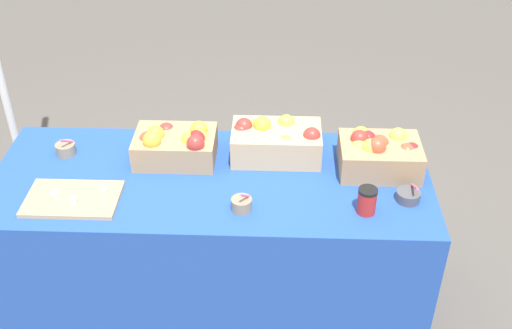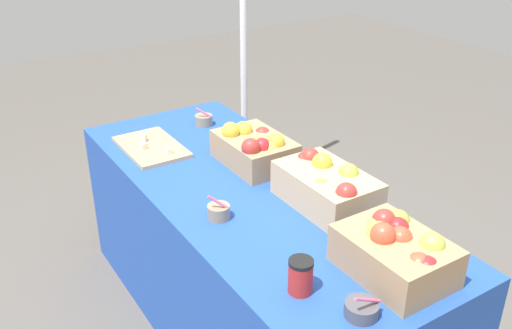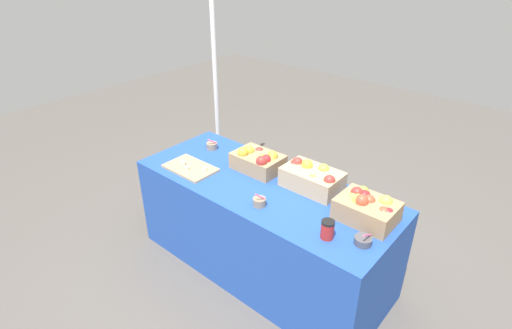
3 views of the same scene
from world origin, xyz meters
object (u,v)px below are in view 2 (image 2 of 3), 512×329
at_px(apple_crate_left, 396,251).
at_px(coffee_cup, 301,276).
at_px(sample_bowl_mid, 204,120).
at_px(apple_crate_right, 254,147).
at_px(sample_bowl_near, 362,309).
at_px(sample_bowl_far, 219,212).
at_px(tent_pole, 243,18).
at_px(cutting_board_front, 151,147).
at_px(apple_crate_middle, 326,185).

xyz_separation_m(apple_crate_left, coffee_cup, (-0.08, -0.30, -0.03)).
distance_m(sample_bowl_mid, coffee_cup, 1.37).
xyz_separation_m(apple_crate_right, sample_bowl_near, (0.99, -0.27, -0.06)).
height_order(sample_bowl_far, tent_pole, tent_pole).
distance_m(cutting_board_front, sample_bowl_far, 0.70).
xyz_separation_m(apple_crate_left, sample_bowl_mid, (-1.40, 0.06, -0.06)).
height_order(sample_bowl_mid, sample_bowl_far, sample_bowl_far).
height_order(sample_bowl_mid, tent_pole, tent_pole).
distance_m(sample_bowl_mid, tent_pole, 0.81).
xyz_separation_m(cutting_board_front, coffee_cup, (1.19, -0.03, 0.05)).
distance_m(apple_crate_left, coffee_cup, 0.32).
xyz_separation_m(apple_crate_left, cutting_board_front, (-1.28, -0.28, -0.07)).
bearing_deg(sample_bowl_far, apple_crate_middle, 72.31).
distance_m(apple_crate_middle, cutting_board_front, 0.90).
bearing_deg(cutting_board_front, sample_bowl_near, 2.31).
height_order(apple_crate_right, sample_bowl_far, apple_crate_right).
height_order(apple_crate_right, sample_bowl_mid, apple_crate_right).
distance_m(apple_crate_left, sample_bowl_far, 0.66).
xyz_separation_m(cutting_board_front, sample_bowl_far, (0.70, -0.03, 0.02)).
bearing_deg(apple_crate_middle, apple_crate_right, -174.19).
height_order(cutting_board_front, tent_pole, tent_pole).
bearing_deg(tent_pole, apple_crate_left, -17.62).
relative_size(cutting_board_front, sample_bowl_mid, 3.72).
bearing_deg(coffee_cup, cutting_board_front, 178.68).
bearing_deg(cutting_board_front, sample_bowl_far, -2.54).
bearing_deg(apple_crate_right, coffee_cup, -23.33).
bearing_deg(apple_crate_left, cutting_board_front, -167.75).
bearing_deg(cutting_board_front, coffee_cup, -1.32).
bearing_deg(sample_bowl_far, coffee_cup, 0.38).
bearing_deg(coffee_cup, sample_bowl_far, -179.62).
relative_size(apple_crate_left, sample_bowl_far, 3.22).
relative_size(sample_bowl_near, tent_pole, 0.04).
xyz_separation_m(apple_crate_left, sample_bowl_near, (0.10, -0.22, -0.06)).
height_order(apple_crate_left, apple_crate_middle, apple_crate_middle).
relative_size(sample_bowl_near, sample_bowl_mid, 0.97).
bearing_deg(sample_bowl_mid, apple_crate_left, -2.59).
bearing_deg(apple_crate_right, sample_bowl_near, -15.02).
relative_size(apple_crate_middle, apple_crate_right, 1.11).
bearing_deg(apple_crate_right, sample_bowl_far, -48.56).
relative_size(sample_bowl_far, tent_pole, 0.05).
bearing_deg(sample_bowl_near, tent_pole, 157.52).
distance_m(apple_crate_right, sample_bowl_far, 0.47).
xyz_separation_m(apple_crate_middle, sample_bowl_mid, (-0.95, -0.02, -0.05)).
relative_size(cutting_board_front, coffee_cup, 3.37).
xyz_separation_m(apple_crate_left, apple_crate_right, (-0.89, 0.04, -0.00)).
bearing_deg(apple_crate_left, coffee_cup, -105.32).
xyz_separation_m(sample_bowl_far, coffee_cup, (0.50, 0.00, 0.03)).
xyz_separation_m(apple_crate_middle, coffee_cup, (0.37, -0.39, -0.02)).
height_order(sample_bowl_near, sample_bowl_far, sample_bowl_far).
xyz_separation_m(sample_bowl_near, sample_bowl_far, (-0.68, -0.09, 0.00)).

